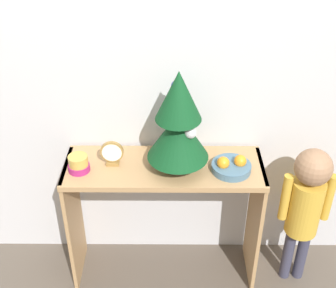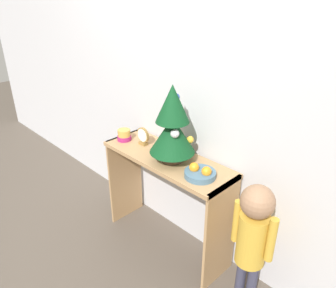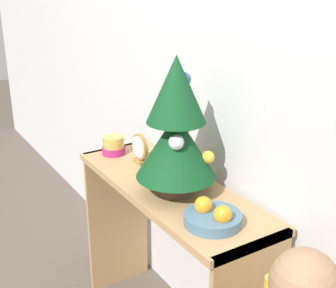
{
  "view_description": "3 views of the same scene",
  "coord_description": "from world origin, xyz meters",
  "px_view_note": "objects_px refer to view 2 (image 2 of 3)",
  "views": [
    {
      "loc": [
        0.03,
        -1.78,
        2.26
      ],
      "look_at": [
        0.02,
        0.15,
        0.95
      ],
      "focal_mm": 50.0,
      "sensor_mm": 36.0,
      "label": 1
    },
    {
      "loc": [
        1.48,
        -1.26,
        1.91
      ],
      "look_at": [
        0.04,
        0.16,
        0.92
      ],
      "focal_mm": 35.0,
      "sensor_mm": 36.0,
      "label": 2
    },
    {
      "loc": [
        1.48,
        -0.75,
        1.63
      ],
      "look_at": [
        0.03,
        0.16,
        0.99
      ],
      "focal_mm": 50.0,
      "sensor_mm": 36.0,
      "label": 3
    }
  ],
  "objects_px": {
    "singing_bowl": "(124,135)",
    "desk_clock": "(143,136)",
    "fruit_bowl": "(200,173)",
    "child_figure": "(253,233)",
    "mini_tree": "(173,125)"
  },
  "relations": [
    {
      "from": "mini_tree",
      "to": "fruit_bowl",
      "type": "bearing_deg",
      "value": -5.05
    },
    {
      "from": "singing_bowl",
      "to": "desk_clock",
      "type": "bearing_deg",
      "value": 17.26
    },
    {
      "from": "singing_bowl",
      "to": "mini_tree",
      "type": "bearing_deg",
      "value": 3.09
    },
    {
      "from": "desk_clock",
      "to": "child_figure",
      "type": "xyz_separation_m",
      "value": [
        1.04,
        -0.05,
        -0.27
      ]
    },
    {
      "from": "fruit_bowl",
      "to": "singing_bowl",
      "type": "distance_m",
      "value": 0.78
    },
    {
      "from": "child_figure",
      "to": "desk_clock",
      "type": "bearing_deg",
      "value": 177.14
    },
    {
      "from": "fruit_bowl",
      "to": "desk_clock",
      "type": "relative_size",
      "value": 1.45
    },
    {
      "from": "fruit_bowl",
      "to": "child_figure",
      "type": "height_order",
      "value": "child_figure"
    },
    {
      "from": "singing_bowl",
      "to": "desk_clock",
      "type": "height_order",
      "value": "desk_clock"
    },
    {
      "from": "singing_bowl",
      "to": "desk_clock",
      "type": "xyz_separation_m",
      "value": [
        0.17,
        0.05,
        0.03
      ]
    },
    {
      "from": "desk_clock",
      "to": "child_figure",
      "type": "height_order",
      "value": "desk_clock"
    },
    {
      "from": "singing_bowl",
      "to": "child_figure",
      "type": "distance_m",
      "value": 1.23
    },
    {
      "from": "mini_tree",
      "to": "fruit_bowl",
      "type": "relative_size",
      "value": 2.69
    },
    {
      "from": "fruit_bowl",
      "to": "desk_clock",
      "type": "bearing_deg",
      "value": 175.44
    },
    {
      "from": "singing_bowl",
      "to": "child_figure",
      "type": "height_order",
      "value": "child_figure"
    }
  ]
}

